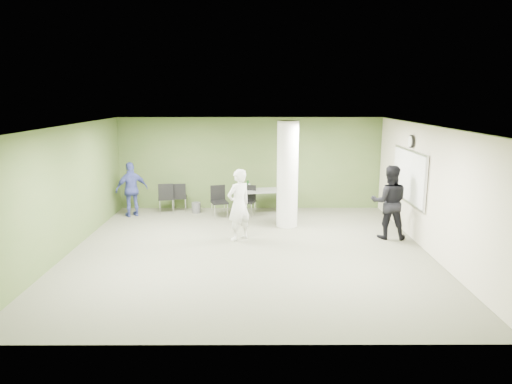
{
  "coord_description": "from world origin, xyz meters",
  "views": [
    {
      "loc": [
        0.13,
        -9.82,
        3.42
      ],
      "look_at": [
        0.17,
        1.0,
        1.14
      ],
      "focal_mm": 32.0,
      "sensor_mm": 36.0,
      "label": 1
    }
  ],
  "objects_px": {
    "chair_back_left": "(179,195)",
    "woman_white": "(239,205)",
    "folding_table": "(267,191)",
    "man_black": "(389,202)",
    "man_blue": "(132,189)"
  },
  "relations": [
    {
      "from": "folding_table",
      "to": "man_black",
      "type": "bearing_deg",
      "value": -49.55
    },
    {
      "from": "folding_table",
      "to": "woman_white",
      "type": "height_order",
      "value": "woman_white"
    },
    {
      "from": "woman_white",
      "to": "man_blue",
      "type": "bearing_deg",
      "value": -74.71
    },
    {
      "from": "woman_white",
      "to": "man_blue",
      "type": "relative_size",
      "value": 1.1
    },
    {
      "from": "woman_white",
      "to": "man_black",
      "type": "relative_size",
      "value": 0.96
    },
    {
      "from": "chair_back_left",
      "to": "man_blue",
      "type": "xyz_separation_m",
      "value": [
        -1.26,
        -0.53,
        0.28
      ]
    },
    {
      "from": "folding_table",
      "to": "man_blue",
      "type": "xyz_separation_m",
      "value": [
        -3.91,
        -0.29,
        0.12
      ]
    },
    {
      "from": "man_blue",
      "to": "woman_white",
      "type": "bearing_deg",
      "value": 113.71
    },
    {
      "from": "chair_back_left",
      "to": "man_black",
      "type": "xyz_separation_m",
      "value": [
        5.54,
        -2.63,
        0.39
      ]
    },
    {
      "from": "chair_back_left",
      "to": "woman_white",
      "type": "relative_size",
      "value": 0.51
    },
    {
      "from": "folding_table",
      "to": "man_black",
      "type": "height_order",
      "value": "man_black"
    },
    {
      "from": "chair_back_left",
      "to": "woman_white",
      "type": "height_order",
      "value": "woman_white"
    },
    {
      "from": "chair_back_left",
      "to": "man_black",
      "type": "height_order",
      "value": "man_black"
    },
    {
      "from": "man_blue",
      "to": "man_black",
      "type": "bearing_deg",
      "value": 131.76
    },
    {
      "from": "folding_table",
      "to": "man_black",
      "type": "xyz_separation_m",
      "value": [
        2.89,
        -2.38,
        0.23
      ]
    }
  ]
}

